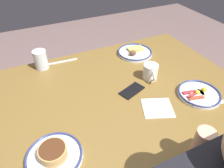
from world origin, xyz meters
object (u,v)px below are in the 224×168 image
(fork_near, at_px, (62,62))
(drinking_glass, at_px, (41,61))
(paper_napkin, at_px, (158,108))
(plate_near_main, at_px, (135,52))
(coffee_mug, at_px, (151,72))
(plate_center_pancakes, at_px, (54,155))
(cell_phone, at_px, (132,91))
(plate_far_companion, at_px, (199,94))

(fork_near, bearing_deg, drinking_glass, 5.95)
(drinking_glass, xyz_separation_m, fork_near, (-0.13, -0.01, -0.05))
(paper_napkin, height_order, fork_near, fork_near)
(plate_near_main, xyz_separation_m, coffee_mug, (0.06, 0.29, 0.03))
(plate_center_pancakes, xyz_separation_m, cell_phone, (-0.49, -0.23, -0.02))
(fork_near, bearing_deg, coffee_mug, 137.22)
(plate_center_pancakes, relative_size, drinking_glass, 1.87)
(plate_center_pancakes, distance_m, cell_phone, 0.54)
(coffee_mug, height_order, paper_napkin, coffee_mug)
(coffee_mug, height_order, cell_phone, coffee_mug)
(plate_far_companion, relative_size, paper_napkin, 1.52)
(plate_near_main, relative_size, drinking_glass, 1.98)
(plate_near_main, bearing_deg, cell_phone, 58.07)
(plate_near_main, xyz_separation_m, paper_napkin, (0.17, 0.52, -0.01))
(plate_near_main, bearing_deg, plate_center_pancakes, 39.67)
(coffee_mug, xyz_separation_m, paper_napkin, (0.10, 0.23, -0.05))
(plate_center_pancakes, relative_size, plate_far_companion, 1.01)
(drinking_glass, distance_m, cell_phone, 0.61)
(plate_near_main, relative_size, cell_phone, 1.70)
(drinking_glass, distance_m, paper_napkin, 0.78)
(paper_napkin, bearing_deg, plate_center_pancakes, 6.41)
(plate_far_companion, relative_size, fork_near, 1.14)
(plate_center_pancakes, bearing_deg, paper_napkin, -173.59)
(plate_center_pancakes, xyz_separation_m, drinking_glass, (-0.08, -0.68, 0.03))
(plate_far_companion, distance_m, coffee_mug, 0.29)
(plate_far_companion, height_order, fork_near, plate_far_companion)
(plate_center_pancakes, bearing_deg, drinking_glass, -96.29)
(coffee_mug, bearing_deg, paper_napkin, 65.89)
(plate_far_companion, relative_size, cell_phone, 1.59)
(cell_phone, bearing_deg, plate_center_pancakes, 5.49)
(cell_phone, relative_size, fork_near, 0.72)
(plate_near_main, distance_m, drinking_glass, 0.64)
(drinking_glass, bearing_deg, coffee_mug, 145.68)
(plate_center_pancakes, height_order, coffee_mug, coffee_mug)
(plate_near_main, distance_m, plate_center_pancakes, 0.91)
(plate_near_main, bearing_deg, plate_far_companion, 100.04)
(plate_center_pancakes, distance_m, coffee_mug, 0.71)
(coffee_mug, relative_size, cell_phone, 0.83)
(plate_far_companion, height_order, drinking_glass, drinking_glass)
(plate_near_main, bearing_deg, drinking_glass, -8.81)
(paper_napkin, bearing_deg, coffee_mug, -114.11)
(cell_phone, distance_m, paper_napkin, 0.18)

